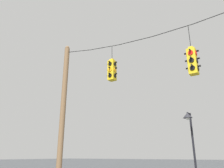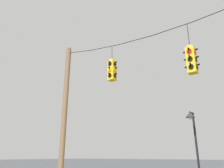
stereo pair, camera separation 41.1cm
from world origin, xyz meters
The scene contains 5 objects.
utility_pole_left centered at (-6.54, 0.49, 4.05)m, with size 0.30×0.30×8.12m.
span_wire centered at (0.00, 0.49, 7.21)m, with size 13.08×0.03×0.75m.
traffic_light_near_left_pole centered at (-3.21, 0.49, 5.76)m, with size 0.58×0.58×1.92m.
traffic_light_over_intersection centered at (0.74, 0.49, 5.29)m, with size 0.58×0.58×2.26m.
street_lamp centered at (-0.80, 5.05, 3.20)m, with size 0.53×0.91×4.07m.
Camera 2 is at (2.83, -7.91, 1.61)m, focal length 35.00 mm.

